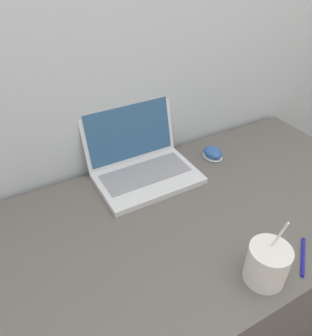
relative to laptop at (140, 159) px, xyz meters
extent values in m
cube|color=silver|center=(0.08, 0.12, 0.46)|extent=(7.00, 0.04, 2.50)
cube|color=#5B5651|center=(0.08, -0.27, -0.43)|extent=(1.32, 0.70, 0.73)
cube|color=silver|center=(0.00, -0.05, -0.05)|extent=(0.34, 0.23, 0.02)
cube|color=gray|center=(0.00, -0.04, -0.04)|extent=(0.30, 0.12, 0.00)
cube|color=silver|center=(0.00, 0.09, 0.08)|extent=(0.34, 0.07, 0.24)
cube|color=#2D567F|center=(0.00, 0.08, 0.08)|extent=(0.32, 0.06, 0.21)
cylinder|color=silver|center=(0.07, -0.54, -0.01)|extent=(0.10, 0.10, 0.11)
cylinder|color=black|center=(0.07, -0.54, 0.04)|extent=(0.09, 0.09, 0.01)
cylinder|color=white|center=(0.08, -0.53, 0.05)|extent=(0.02, 0.03, 0.15)
ellipsoid|color=white|center=(0.28, -0.05, -0.06)|extent=(0.07, 0.09, 0.01)
ellipsoid|color=#2D569E|center=(0.28, -0.05, -0.04)|extent=(0.06, 0.08, 0.04)
cylinder|color=#191999|center=(0.20, -0.55, -0.05)|extent=(0.11, 0.09, 0.01)
camera|label=1|loc=(-0.41, -0.85, 0.65)|focal=35.00mm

